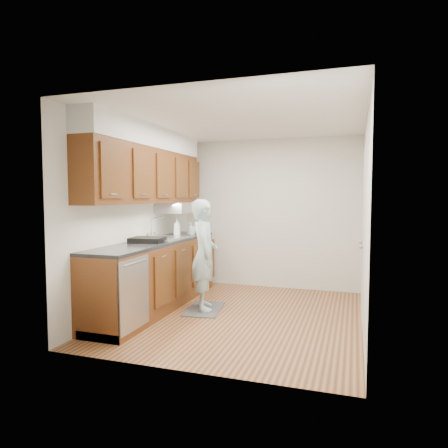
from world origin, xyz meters
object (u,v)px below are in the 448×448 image
object	(u,v)px
person	(204,247)
soap_bottle_a	(177,227)
dish_rack	(147,240)
soap_bottle_b	(191,229)
soap_bottle_c	(193,229)

from	to	relation	value
person	soap_bottle_a	size ratio (longest dim) A/B	6.02
person	dish_rack	bearing A→B (deg)	91.63
soap_bottle_a	dish_rack	world-z (taller)	soap_bottle_a
soap_bottle_a	soap_bottle_b	distance (m)	0.33
dish_rack	person	bearing A→B (deg)	18.36
soap_bottle_c	soap_bottle_a	bearing A→B (deg)	-100.20
person	soap_bottle_b	size ratio (longest dim) A/B	8.67
person	soap_bottle_c	xyz separation A→B (m)	(-0.54, 0.92, 0.16)
soap_bottle_a	person	bearing A→B (deg)	-37.20
dish_rack	soap_bottle_a	bearing A→B (deg)	77.72
person	soap_bottle_a	world-z (taller)	person
soap_bottle_c	soap_bottle_b	bearing A→B (deg)	-84.98
person	dish_rack	distance (m)	0.76
person	soap_bottle_c	size ratio (longest dim) A/B	10.73
person	soap_bottle_c	distance (m)	1.08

